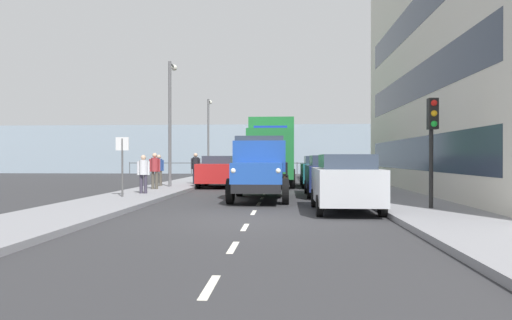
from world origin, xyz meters
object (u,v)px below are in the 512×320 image
at_px(car_black_oppositeside_1, 232,168).
at_px(pedestrian_in_dark_coat, 196,166).
at_px(car_navy_kerbside_1, 328,175).
at_px(car_teal_kerbside_2, 318,171).
at_px(car_red_oppositeside_0, 219,171).
at_px(street_sign, 122,156).
at_px(pedestrian_couple_a, 155,168).
at_px(lorry_cargo_green, 272,150).
at_px(lamp_post_far, 209,130).
at_px(lamp_post_promenade, 171,112).
at_px(truck_vintage_blue, 260,169).
at_px(pedestrian_by_lamp, 143,171).
at_px(pedestrian_near_railing, 159,168).
at_px(car_silver_kerbside_near, 345,182).
at_px(traffic_light_near, 432,129).
at_px(car_grey_oppositeside_2, 241,167).

height_order(car_black_oppositeside_1, pedestrian_in_dark_coat, pedestrian_in_dark_coat).
xyz_separation_m(car_navy_kerbside_1, car_teal_kerbside_2, (0.00, -6.08, 0.00)).
xyz_separation_m(car_red_oppositeside_0, street_sign, (2.48, 8.06, 0.79)).
bearing_deg(car_teal_kerbside_2, pedestrian_couple_a, 28.76).
bearing_deg(car_navy_kerbside_1, car_teal_kerbside_2, -90.00).
bearing_deg(street_sign, lorry_cargo_green, -118.28).
relative_size(car_navy_kerbside_1, lamp_post_far, 0.69).
bearing_deg(car_red_oppositeside_0, lamp_post_promenade, 37.49).
height_order(truck_vintage_blue, lorry_cargo_green, lorry_cargo_green).
height_order(pedestrian_couple_a, lamp_post_promenade, lamp_post_promenade).
bearing_deg(pedestrian_couple_a, pedestrian_in_dark_coat, -104.52).
relative_size(car_red_oppositeside_0, car_black_oppositeside_1, 1.03).
xyz_separation_m(car_navy_kerbside_1, pedestrian_by_lamp, (7.66, 0.94, 0.18)).
distance_m(pedestrian_near_railing, lamp_post_far, 12.64).
bearing_deg(pedestrian_in_dark_coat, street_sign, 82.70).
distance_m(car_navy_kerbside_1, street_sign, 8.39).
height_order(pedestrian_couple_a, street_sign, street_sign).
height_order(car_silver_kerbside_near, traffic_light_near, traffic_light_near).
relative_size(lorry_cargo_green, traffic_light_near, 2.56).
bearing_deg(lorry_cargo_green, car_red_oppositeside_0, 33.38).
relative_size(car_grey_oppositeside_2, pedestrian_in_dark_coat, 2.55).
distance_m(car_teal_kerbside_2, street_sign, 11.78).
bearing_deg(car_teal_kerbside_2, car_grey_oppositeside_2, -64.61).
relative_size(car_teal_kerbside_2, street_sign, 2.01).
height_order(car_red_oppositeside_0, lamp_post_promenade, lamp_post_promenade).
xyz_separation_m(car_silver_kerbside_near, traffic_light_near, (-2.47, 0.26, 1.58)).
relative_size(car_silver_kerbside_near, car_black_oppositeside_1, 0.97).
xyz_separation_m(car_teal_kerbside_2, pedestrian_couple_a, (7.96, 4.37, 0.25)).
bearing_deg(car_black_oppositeside_1, car_red_oppositeside_0, 90.00).
bearing_deg(pedestrian_couple_a, car_silver_kerbside_near, 137.39).
bearing_deg(pedestrian_couple_a, traffic_light_near, 144.01).
bearing_deg(pedestrian_in_dark_coat, pedestrian_near_railing, 50.42).
bearing_deg(lamp_post_far, pedestrian_in_dark_coat, 95.64).
distance_m(car_teal_kerbside_2, pedestrian_by_lamp, 10.40).
xyz_separation_m(pedestrian_by_lamp, traffic_light_near, (-10.13, 4.91, 1.40)).
bearing_deg(pedestrian_near_railing, pedestrian_in_dark_coat, -129.58).
relative_size(car_red_oppositeside_0, pedestrian_in_dark_coat, 2.37).
bearing_deg(car_red_oppositeside_0, car_black_oppositeside_1, -90.00).
distance_m(car_silver_kerbside_near, pedestrian_in_dark_coat, 13.45).
distance_m(pedestrian_couple_a, street_sign, 4.33).
height_order(car_red_oppositeside_0, pedestrian_by_lamp, pedestrian_by_lamp).
relative_size(pedestrian_couple_a, street_sign, 0.75).
relative_size(lorry_cargo_green, car_navy_kerbside_1, 1.93).
height_order(traffic_light_near, lamp_post_promenade, lamp_post_promenade).
bearing_deg(pedestrian_in_dark_coat, car_black_oppositeside_1, -103.09).
height_order(car_teal_kerbside_2, pedestrian_in_dark_coat, pedestrian_in_dark_coat).
bearing_deg(truck_vintage_blue, pedestrian_near_railing, -48.18).
bearing_deg(lorry_cargo_green, lamp_post_far, -59.63).
bearing_deg(traffic_light_near, lamp_post_far, -65.06).
distance_m(truck_vintage_blue, car_navy_kerbside_1, 3.57).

